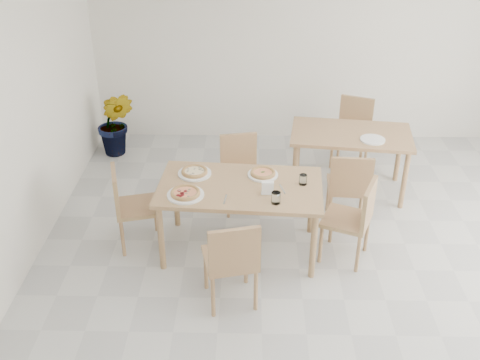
{
  "coord_description": "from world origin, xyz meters",
  "views": [
    {
      "loc": [
        -0.86,
        -3.91,
        3.45
      ],
      "look_at": [
        -0.96,
        0.75,
        0.81
      ],
      "focal_mm": 42.0,
      "sensor_mm": 36.0,
      "label": 1
    }
  ],
  "objects_px": {
    "plate_margherita": "(263,175)",
    "pizza_pepperoni": "(185,193)",
    "plate_mushroom": "(195,173)",
    "napkin_holder": "(268,189)",
    "main_table": "(240,192)",
    "potted_plant": "(116,123)",
    "chair_east": "(355,216)",
    "chair_back_n": "(353,127)",
    "pizza_margherita": "(263,173)",
    "chair_back_s": "(349,184)",
    "plate_empty": "(373,140)",
    "chair_west": "(129,202)",
    "chair_north": "(240,167)",
    "tumbler_b": "(303,180)",
    "chair_south": "(232,258)",
    "second_table": "(351,140)",
    "plate_pepperoni": "(186,195)",
    "pizza_mushroom": "(195,171)",
    "tumbler_a": "(276,198)"
  },
  "relations": [
    {
      "from": "main_table",
      "to": "plate_mushroom",
      "type": "height_order",
      "value": "plate_mushroom"
    },
    {
      "from": "chair_north",
      "to": "pizza_margherita",
      "type": "height_order",
      "value": "chair_north"
    },
    {
      "from": "plate_mushroom",
      "to": "plate_pepperoni",
      "type": "relative_size",
      "value": 0.96
    },
    {
      "from": "plate_pepperoni",
      "to": "plate_empty",
      "type": "xyz_separation_m",
      "value": [
        1.96,
        1.23,
        0.0
      ]
    },
    {
      "from": "chair_east",
      "to": "napkin_holder",
      "type": "distance_m",
      "value": 0.9
    },
    {
      "from": "plate_margherita",
      "to": "pizza_margherita",
      "type": "height_order",
      "value": "pizza_margherita"
    },
    {
      "from": "plate_mushroom",
      "to": "pizza_margherita",
      "type": "bearing_deg",
      "value": -1.17
    },
    {
      "from": "plate_margherita",
      "to": "chair_west",
      "type": "bearing_deg",
      "value": -174.17
    },
    {
      "from": "pizza_margherita",
      "to": "pizza_pepperoni",
      "type": "height_order",
      "value": "same"
    },
    {
      "from": "plate_pepperoni",
      "to": "tumbler_a",
      "type": "xyz_separation_m",
      "value": [
        0.84,
        -0.11,
        0.05
      ]
    },
    {
      "from": "chair_north",
      "to": "tumbler_b",
      "type": "relative_size",
      "value": 8.32
    },
    {
      "from": "tumbler_a",
      "to": "plate_empty",
      "type": "relative_size",
      "value": 0.4
    },
    {
      "from": "plate_mushroom",
      "to": "napkin_holder",
      "type": "bearing_deg",
      "value": -27.94
    },
    {
      "from": "chair_east",
      "to": "chair_back_n",
      "type": "relative_size",
      "value": 1.0
    },
    {
      "from": "chair_north",
      "to": "pizza_mushroom",
      "type": "height_order",
      "value": "chair_north"
    },
    {
      "from": "napkin_holder",
      "to": "chair_back_s",
      "type": "bearing_deg",
      "value": 35.94
    },
    {
      "from": "plate_margherita",
      "to": "pizza_pepperoni",
      "type": "bearing_deg",
      "value": -151.16
    },
    {
      "from": "pizza_mushroom",
      "to": "chair_north",
      "type": "bearing_deg",
      "value": 56.34
    },
    {
      "from": "pizza_pepperoni",
      "to": "chair_back_s",
      "type": "height_order",
      "value": "chair_back_s"
    },
    {
      "from": "pizza_margherita",
      "to": "chair_back_s",
      "type": "xyz_separation_m",
      "value": [
        0.92,
        0.26,
        -0.27
      ]
    },
    {
      "from": "plate_margherita",
      "to": "chair_north",
      "type": "bearing_deg",
      "value": 109.56
    },
    {
      "from": "chair_north",
      "to": "potted_plant",
      "type": "distance_m",
      "value": 2.09
    },
    {
      "from": "plate_margherita",
      "to": "pizza_pepperoni",
      "type": "xyz_separation_m",
      "value": [
        -0.73,
        -0.4,
        0.02
      ]
    },
    {
      "from": "chair_south",
      "to": "tumbler_a",
      "type": "distance_m",
      "value": 0.71
    },
    {
      "from": "chair_east",
      "to": "plate_empty",
      "type": "bearing_deg",
      "value": -173.88
    },
    {
      "from": "pizza_margherita",
      "to": "chair_back_s",
      "type": "distance_m",
      "value": 0.99
    },
    {
      "from": "chair_west",
      "to": "pizza_pepperoni",
      "type": "height_order",
      "value": "chair_west"
    },
    {
      "from": "plate_margherita",
      "to": "chair_back_n",
      "type": "distance_m",
      "value": 2.13
    },
    {
      "from": "chair_back_n",
      "to": "napkin_holder",
      "type": "bearing_deg",
      "value": -96.04
    },
    {
      "from": "chair_north",
      "to": "pizza_pepperoni",
      "type": "relative_size",
      "value": 2.48
    },
    {
      "from": "chair_back_n",
      "to": "pizza_pepperoni",
      "type": "bearing_deg",
      "value": -109.22
    },
    {
      "from": "chair_west",
      "to": "pizza_pepperoni",
      "type": "bearing_deg",
      "value": -128.41
    },
    {
      "from": "pizza_margherita",
      "to": "napkin_holder",
      "type": "xyz_separation_m",
      "value": [
        0.04,
        -0.37,
        0.03
      ]
    },
    {
      "from": "chair_west",
      "to": "napkin_holder",
      "type": "height_order",
      "value": "napkin_holder"
    },
    {
      "from": "chair_south",
      "to": "plate_empty",
      "type": "xyz_separation_m",
      "value": [
        1.51,
        1.87,
        0.24
      ]
    },
    {
      "from": "napkin_holder",
      "to": "tumbler_b",
      "type": "bearing_deg",
      "value": 30.87
    },
    {
      "from": "chair_east",
      "to": "napkin_holder",
      "type": "bearing_deg",
      "value": -65.0
    },
    {
      "from": "plate_mushroom",
      "to": "chair_back_n",
      "type": "bearing_deg",
      "value": 42.92
    },
    {
      "from": "napkin_holder",
      "to": "plate_empty",
      "type": "bearing_deg",
      "value": 45.38
    },
    {
      "from": "main_table",
      "to": "plate_margherita",
      "type": "xyz_separation_m",
      "value": [
        0.22,
        0.2,
        0.09
      ]
    },
    {
      "from": "chair_back_s",
      "to": "tumbler_b",
      "type": "bearing_deg",
      "value": 42.81
    },
    {
      "from": "main_table",
      "to": "potted_plant",
      "type": "height_order",
      "value": "potted_plant"
    },
    {
      "from": "chair_south",
      "to": "second_table",
      "type": "bearing_deg",
      "value": -135.91
    },
    {
      "from": "chair_east",
      "to": "second_table",
      "type": "relative_size",
      "value": 0.6
    },
    {
      "from": "plate_pepperoni",
      "to": "second_table",
      "type": "height_order",
      "value": "plate_pepperoni"
    },
    {
      "from": "plate_mushroom",
      "to": "chair_south",
      "type": "bearing_deg",
      "value": -68.96
    },
    {
      "from": "chair_north",
      "to": "plate_empty",
      "type": "xyz_separation_m",
      "value": [
        1.48,
        0.16,
        0.27
      ]
    },
    {
      "from": "plate_mushroom",
      "to": "napkin_holder",
      "type": "relative_size",
      "value": 2.43
    },
    {
      "from": "chair_west",
      "to": "plate_empty",
      "type": "bearing_deg",
      "value": -84.29
    },
    {
      "from": "plate_margherita",
      "to": "plate_empty",
      "type": "xyz_separation_m",
      "value": [
        1.24,
        0.83,
        0.0
      ]
    }
  ]
}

